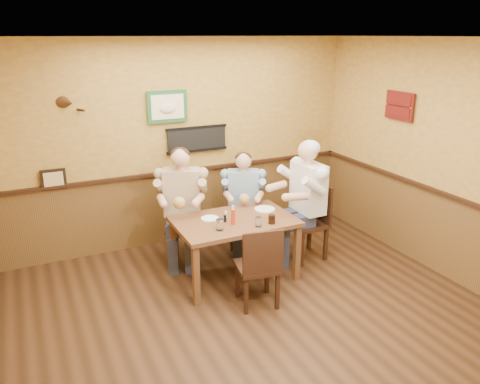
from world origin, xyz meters
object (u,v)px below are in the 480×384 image
object	(u,v)px
chair_near_side	(257,265)
diner_blue_polo	(243,205)
chair_right_end	(307,222)
dining_table	(234,227)
water_glass_left	(220,225)
water_glass_mid	(259,222)
chair_back_right	(243,218)
diner_tan_shirt	(182,210)
hot_sauce_bottle	(233,216)
chair_back_left	(183,225)
pepper_shaker	(225,218)
diner_white_elder	(307,207)
cola_tumbler	(272,219)
salt_shaker	(226,214)

from	to	relation	value
chair_near_side	diner_blue_polo	world-z (taller)	diner_blue_polo
chair_right_end	chair_near_side	xyz separation A→B (m)	(-1.10, -0.72, -0.03)
dining_table	water_glass_left	xyz separation A→B (m)	(-0.28, -0.21, 0.16)
dining_table	water_glass_mid	distance (m)	0.38
chair_back_right	diner_tan_shirt	world-z (taller)	diner_tan_shirt
chair_right_end	diner_tan_shirt	world-z (taller)	diner_tan_shirt
chair_back_right	chair_right_end	bearing A→B (deg)	-23.83
chair_back_right	water_glass_mid	xyz separation A→B (m)	(-0.31, -1.04, 0.38)
water_glass_left	hot_sauce_bottle	size ratio (longest dim) A/B	0.63
water_glass_mid	hot_sauce_bottle	world-z (taller)	hot_sauce_bottle
diner_tan_shirt	hot_sauce_bottle	xyz separation A→B (m)	(0.32, -0.86, 0.18)
chair_back_right	water_glass_left	distance (m)	1.27
dining_table	chair_near_side	xyz separation A→B (m)	(-0.03, -0.65, -0.19)
chair_back_right	diner_tan_shirt	distance (m)	0.90
dining_table	water_glass_left	distance (m)	0.38
chair_back_left	pepper_shaker	distance (m)	0.86
diner_tan_shirt	diner_white_elder	xyz separation A→B (m)	(1.46, -0.67, 0.04)
pepper_shaker	water_glass_left	bearing A→B (deg)	-127.92
dining_table	diner_blue_polo	world-z (taller)	diner_blue_polo
chair_right_end	cola_tumbler	distance (m)	0.87
diner_blue_polo	salt_shaker	xyz separation A→B (m)	(-0.54, -0.63, 0.18)
dining_table	pepper_shaker	world-z (taller)	pepper_shaker
pepper_shaker	water_glass_mid	bearing A→B (deg)	-44.43
diner_tan_shirt	water_glass_mid	distance (m)	1.19
chair_back_right	diner_blue_polo	size ratio (longest dim) A/B	0.70
chair_back_left	salt_shaker	xyz separation A→B (m)	(0.33, -0.64, 0.32)
chair_back_right	chair_near_side	distance (m)	1.47
diner_white_elder	chair_back_right	bearing A→B (deg)	-138.82
chair_near_side	cola_tumbler	world-z (taller)	chair_near_side
diner_white_elder	cola_tumbler	distance (m)	0.82
chair_near_side	cola_tumbler	xyz separation A→B (m)	(0.37, 0.36, 0.33)
diner_white_elder	salt_shaker	bearing A→B (deg)	-92.35
chair_back_left	chair_right_end	size ratio (longest dim) A/B	0.95
chair_back_right	pepper_shaker	xyz separation A→B (m)	(-0.60, -0.75, 0.37)
chair_back_left	diner_white_elder	xyz separation A→B (m)	(1.46, -0.67, 0.24)
diner_blue_polo	water_glass_mid	xyz separation A→B (m)	(-0.31, -1.04, 0.20)
water_glass_mid	chair_back_left	bearing A→B (deg)	118.07
chair_right_end	diner_blue_polo	distance (m)	0.90
water_glass_left	salt_shaker	xyz separation A→B (m)	(0.21, 0.31, -0.02)
chair_right_end	water_glass_mid	bearing A→B (deg)	-68.43
dining_table	water_glass_left	size ratio (longest dim) A/B	10.98
salt_shaker	chair_back_left	bearing A→B (deg)	117.28
dining_table	cola_tumbler	distance (m)	0.47
chair_right_end	cola_tumbler	bearing A→B (deg)	-64.39
chair_back_right	pepper_shaker	world-z (taller)	chair_back_right
hot_sauce_bottle	salt_shaker	world-z (taller)	hot_sauce_bottle
chair_back_left	salt_shaker	bearing A→B (deg)	-40.22
chair_back_left	water_glass_left	size ratio (longest dim) A/B	7.40
diner_white_elder	chair_right_end	bearing A→B (deg)	0.00
diner_tan_shirt	diner_blue_polo	bearing A→B (deg)	22.17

